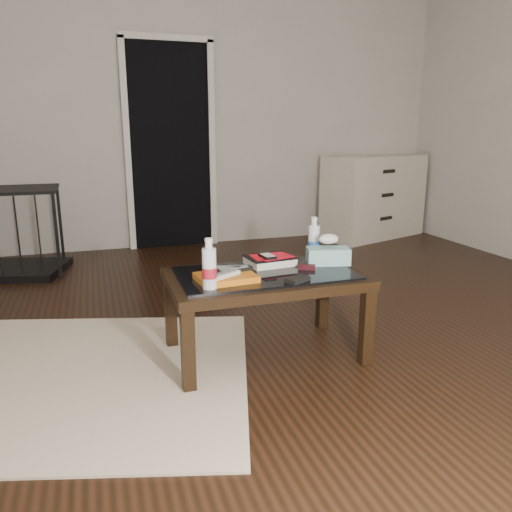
{
  "coord_description": "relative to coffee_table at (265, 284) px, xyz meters",
  "views": [
    {
      "loc": [
        -1.16,
        -2.63,
        1.18
      ],
      "look_at": [
        -0.4,
        -0.28,
        0.55
      ],
      "focal_mm": 35.0,
      "sensor_mm": 36.0,
      "label": 1
    }
  ],
  "objects": [
    {
      "name": "ground",
      "position": [
        0.35,
        0.29,
        -0.4
      ],
      "size": [
        5.0,
        5.0,
        0.0
      ],
      "primitive_type": "plane",
      "color": "black",
      "rests_on": "ground"
    },
    {
      "name": "room_shell",
      "position": [
        0.35,
        0.29,
        1.22
      ],
      "size": [
        5.0,
        5.0,
        5.0
      ],
      "color": "beige",
      "rests_on": "ground"
    },
    {
      "name": "doorway",
      "position": [
        -0.05,
        2.75,
        0.63
      ],
      "size": [
        0.9,
        0.08,
        2.07
      ],
      "color": "black",
      "rests_on": "ground"
    },
    {
      "name": "coffee_table",
      "position": [
        0.0,
        0.0,
        0.0
      ],
      "size": [
        1.0,
        0.6,
        0.46
      ],
      "color": "black",
      "rests_on": "ground"
    },
    {
      "name": "rug",
      "position": [
        -1.12,
        0.09,
        -0.39
      ],
      "size": [
        2.33,
        1.99,
        0.01
      ],
      "primitive_type": "cube",
      "rotation": [
        0.0,
        0.0,
        -0.27
      ],
      "color": "#C3AD97",
      "rests_on": "ground"
    },
    {
      "name": "dresser",
      "position": [
        2.15,
        2.52,
        0.05
      ],
      "size": [
        1.3,
        0.87,
        0.9
      ],
      "rotation": [
        0.0,
        0.0,
        0.33
      ],
      "color": "beige",
      "rests_on": "ground"
    },
    {
      "name": "pet_crate",
      "position": [
        -1.55,
        2.14,
        -0.17
      ],
      "size": [
        1.03,
        0.81,
        0.71
      ],
      "rotation": [
        0.0,
        0.0,
        -0.26
      ],
      "color": "black",
      "rests_on": "ground"
    },
    {
      "name": "magazines",
      "position": [
        -0.23,
        -0.08,
        0.08
      ],
      "size": [
        0.3,
        0.23,
        0.03
      ],
      "primitive_type": "cube",
      "rotation": [
        0.0,
        0.0,
        0.09
      ],
      "color": "#C96612",
      "rests_on": "coffee_table"
    },
    {
      "name": "remote_silver",
      "position": [
        -0.26,
        -0.12,
        0.11
      ],
      "size": [
        0.2,
        0.15,
        0.02
      ],
      "primitive_type": "cube",
      "rotation": [
        0.0,
        0.0,
        0.54
      ],
      "color": "silver",
      "rests_on": "magazines"
    },
    {
      "name": "remote_black_front",
      "position": [
        -0.18,
        -0.04,
        0.11
      ],
      "size": [
        0.21,
        0.09,
        0.02
      ],
      "primitive_type": "cube",
      "rotation": [
        0.0,
        0.0,
        0.2
      ],
      "color": "black",
      "rests_on": "magazines"
    },
    {
      "name": "remote_black_back",
      "position": [
        -0.21,
        -0.01,
        0.11
      ],
      "size": [
        0.21,
        0.09,
        0.02
      ],
      "primitive_type": "cube",
      "rotation": [
        0.0,
        0.0,
        -0.19
      ],
      "color": "black",
      "rests_on": "magazines"
    },
    {
      "name": "textbook",
      "position": [
        0.07,
        0.13,
        0.09
      ],
      "size": [
        0.27,
        0.23,
        0.05
      ],
      "primitive_type": "cube",
      "rotation": [
        0.0,
        0.0,
        0.11
      ],
      "color": "black",
      "rests_on": "coffee_table"
    },
    {
      "name": "dvd_mailers",
      "position": [
        0.07,
        0.13,
        0.11
      ],
      "size": [
        0.2,
        0.15,
        0.01
      ],
      "primitive_type": "cube",
      "rotation": [
        0.0,
        0.0,
        0.06
      ],
      "color": "red",
      "rests_on": "textbook"
    },
    {
      "name": "ipod",
      "position": [
        0.05,
        0.09,
        0.12
      ],
      "size": [
        0.08,
        0.11,
        0.02
      ],
      "primitive_type": "cube",
      "rotation": [
        0.0,
        0.0,
        0.13
      ],
      "color": "black",
      "rests_on": "dvd_mailers"
    },
    {
      "name": "flip_phone",
      "position": [
        0.23,
        -0.01,
        0.08
      ],
      "size": [
        0.1,
        0.08,
        0.02
      ],
      "primitive_type": "cube",
      "rotation": [
        0.0,
        0.0,
        -0.44
      ],
      "color": "black",
      "rests_on": "coffee_table"
    },
    {
      "name": "wallet",
      "position": [
        0.1,
        -0.2,
        0.07
      ],
      "size": [
        0.14,
        0.12,
        0.02
      ],
      "primitive_type": "cube",
      "rotation": [
        0.0,
        0.0,
        0.49
      ],
      "color": "black",
      "rests_on": "coffee_table"
    },
    {
      "name": "water_bottle_left",
      "position": [
        -0.33,
        -0.17,
        0.18
      ],
      "size": [
        0.08,
        0.08,
        0.24
      ],
      "primitive_type": "cylinder",
      "rotation": [
        0.0,
        0.0,
        -0.23
      ],
      "color": "white",
      "rests_on": "coffee_table"
    },
    {
      "name": "water_bottle_right",
      "position": [
        0.36,
        0.19,
        0.18
      ],
      "size": [
        0.07,
        0.07,
        0.24
      ],
      "primitive_type": "cylinder",
      "rotation": [
        0.0,
        0.0,
        -0.13
      ],
      "color": "white",
      "rests_on": "coffee_table"
    },
    {
      "name": "tissue_box",
      "position": [
        0.38,
        0.05,
        0.11
      ],
      "size": [
        0.25,
        0.17,
        0.09
      ],
      "primitive_type": "cube",
      "rotation": [
        0.0,
        0.0,
        -0.26
      ],
      "color": "teal",
      "rests_on": "coffee_table"
    }
  ]
}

